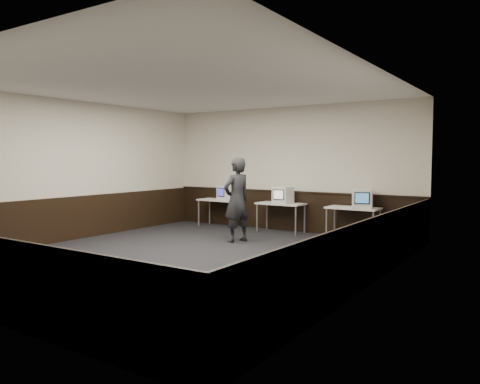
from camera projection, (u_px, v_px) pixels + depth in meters
name	position (u px, v px, depth m)	size (l,w,h in m)	color
floor	(190.00, 257.00, 8.88)	(8.00, 8.00, 0.00)	black
ceiling	(188.00, 87.00, 8.65)	(8.00, 8.00, 0.00)	white
back_wall	(288.00, 169.00, 12.10)	(7.00, 7.00, 0.00)	silver
left_wall	(71.00, 170.00, 10.70)	(8.00, 8.00, 0.00)	silver
right_wall	(374.00, 177.00, 6.84)	(8.00, 8.00, 0.00)	silver
wainscot_back	(288.00, 211.00, 12.16)	(6.98, 0.04, 1.00)	black
wainscot_left	(73.00, 218.00, 10.76)	(0.04, 7.98, 1.00)	black
wainscot_right	(371.00, 251.00, 6.93)	(0.04, 7.98, 1.00)	black
wainscot_rail	(287.00, 191.00, 12.10)	(6.98, 0.06, 0.04)	black
desk_left	(220.00, 202.00, 12.87)	(1.20, 0.60, 0.75)	white
desk_center	(281.00, 206.00, 11.83)	(1.20, 0.60, 0.75)	white
desk_right	(353.00, 210.00, 10.78)	(1.20, 0.60, 0.75)	white
emac_left	(226.00, 193.00, 12.70)	(0.48, 0.49, 0.39)	white
emac_center	(283.00, 195.00, 11.71)	(0.43, 0.46, 0.42)	white
emac_right	(363.00, 198.00, 10.61)	(0.55, 0.56, 0.44)	white
person	(237.00, 200.00, 10.47)	(0.69, 0.45, 1.90)	black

